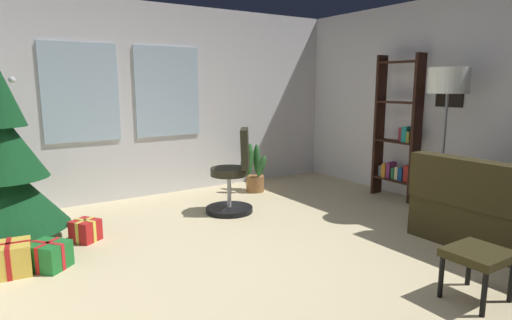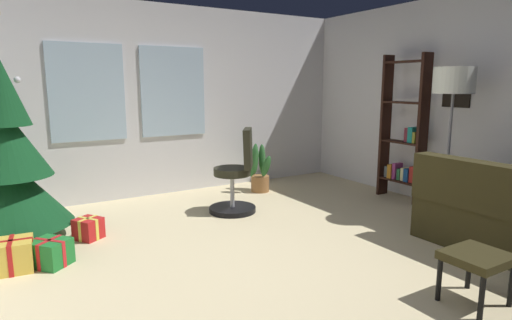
% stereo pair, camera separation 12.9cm
% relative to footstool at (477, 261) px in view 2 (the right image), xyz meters
% --- Properties ---
extents(ground_plane, '(5.56, 5.88, 0.10)m').
position_rel_footstool_xyz_m(ground_plane, '(-0.81, 1.11, -0.36)').
color(ground_plane, beige).
extents(wall_back_with_windows, '(5.56, 0.12, 2.57)m').
position_rel_footstool_xyz_m(wall_back_with_windows, '(-0.83, 4.10, 0.98)').
color(wall_back_with_windows, silver).
rests_on(wall_back_with_windows, ground_plane).
extents(wall_right_with_frames, '(0.12, 5.88, 2.57)m').
position_rel_footstool_xyz_m(wall_right_with_frames, '(2.02, 1.11, 0.97)').
color(wall_right_with_frames, silver).
rests_on(wall_right_with_frames, ground_plane).
extents(footstool, '(0.41, 0.37, 0.37)m').
position_rel_footstool_xyz_m(footstool, '(0.00, 0.00, 0.00)').
color(footstool, '#2E2813').
rests_on(footstool, ground_plane).
extents(holiday_tree, '(1.09, 1.09, 2.21)m').
position_rel_footstool_xyz_m(holiday_tree, '(-2.71, 3.03, 0.43)').
color(holiday_tree, '#4C331E').
rests_on(holiday_tree, ground_plane).
extents(gift_box_red, '(0.31, 0.31, 0.22)m').
position_rel_footstool_xyz_m(gift_box_red, '(-2.09, 2.73, -0.21)').
color(gift_box_red, red).
rests_on(gift_box_red, ground_plane).
extents(gift_box_green, '(0.38, 0.39, 0.23)m').
position_rel_footstool_xyz_m(gift_box_green, '(-2.48, 2.23, -0.20)').
color(gift_box_green, '#1E722D').
rests_on(gift_box_green, ground_plane).
extents(gift_box_gold, '(0.35, 0.33, 0.26)m').
position_rel_footstool_xyz_m(gift_box_gold, '(-2.76, 2.29, -0.19)').
color(gift_box_gold, gold).
rests_on(gift_box_gold, ground_plane).
extents(office_chair, '(0.59, 0.58, 1.01)m').
position_rel_footstool_xyz_m(office_chair, '(-0.39, 2.76, 0.09)').
color(office_chair, black).
rests_on(office_chair, ground_plane).
extents(bookshelf, '(0.18, 0.64, 1.90)m').
position_rel_footstool_xyz_m(bookshelf, '(1.75, 2.14, 0.52)').
color(bookshelf, black).
rests_on(bookshelf, ground_plane).
extents(floor_lamp, '(0.43, 0.43, 1.70)m').
position_rel_footstool_xyz_m(floor_lamp, '(1.47, 1.29, 1.16)').
color(floor_lamp, slate).
rests_on(floor_lamp, ground_plane).
extents(potted_plant, '(0.44, 0.44, 0.69)m').
position_rel_footstool_xyz_m(potted_plant, '(0.34, 3.47, -0.02)').
color(potted_plant, '#976538').
rests_on(potted_plant, ground_plane).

